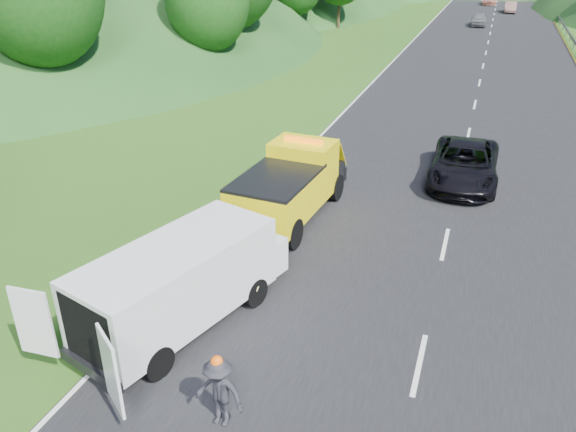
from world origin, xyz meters
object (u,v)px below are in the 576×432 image
at_px(tow_truck, 291,184).
at_px(child, 253,305).
at_px(worker, 221,423).
at_px(passing_suv, 462,182).
at_px(suitcase, 173,255).
at_px(white_van, 183,280).
at_px(woman, 204,274).

height_order(tow_truck, child, tow_truck).
relative_size(worker, passing_suv, 0.29).
height_order(worker, suitcase, worker).
xyz_separation_m(white_van, passing_suv, (5.92, 11.95, -1.28)).
bearing_deg(worker, white_van, 133.63).
bearing_deg(passing_suv, suitcase, -129.36).
relative_size(white_van, woman, 4.14).
bearing_deg(child, white_van, -104.74).
bearing_deg(white_van, tow_truck, 102.50).
xyz_separation_m(worker, suitcase, (-4.02, 5.11, 0.31)).
bearing_deg(passing_suv, white_van, -116.93).
bearing_deg(passing_suv, woman, -124.51).
height_order(white_van, suitcase, white_van).
distance_m(child, worker, 4.07).
height_order(woman, suitcase, woman).
bearing_deg(woman, white_van, 179.68).
xyz_separation_m(tow_truck, child, (0.83, -5.43, -1.24)).
bearing_deg(suitcase, child, -20.94).
relative_size(woman, suitcase, 2.69).
height_order(woman, passing_suv, woman).
xyz_separation_m(woman, worker, (2.91, -4.90, 0.00)).
bearing_deg(tow_truck, worker, -74.93).
height_order(white_van, passing_suv, white_van).
height_order(white_van, worker, white_van).
distance_m(tow_truck, passing_suv, 7.69).
xyz_separation_m(woman, suitcase, (-1.10, 0.22, 0.31)).
distance_m(white_van, passing_suv, 13.40).
xyz_separation_m(tow_truck, worker, (1.81, -9.39, -1.24)).
bearing_deg(child, worker, -44.87).
bearing_deg(passing_suv, child, -113.98).
relative_size(woman, child, 1.56).
distance_m(white_van, suitcase, 3.13).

